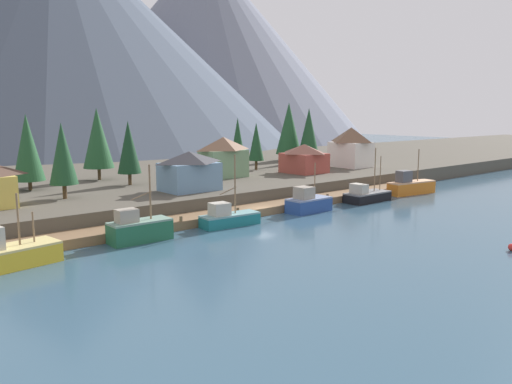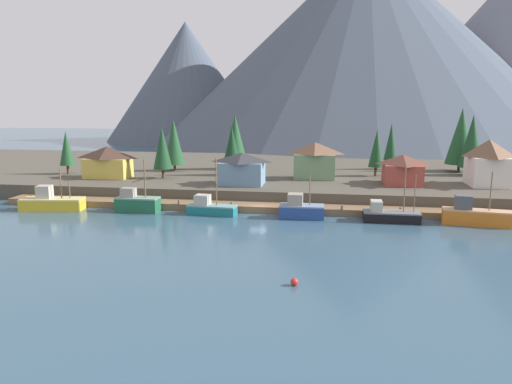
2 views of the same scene
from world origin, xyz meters
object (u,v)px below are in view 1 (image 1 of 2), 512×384
Objects in this scene: conifer_back_left at (256,142)px; fishing_boat_green at (139,229)px; house_red at (304,158)px; house_white at (351,147)px; conifer_near_right at (98,138)px; conifer_mid_left at (289,128)px; house_blue at (189,171)px; conifer_far_left at (238,137)px; fishing_boat_blue at (308,203)px; conifer_mid_right at (129,147)px; conifer_back_right at (28,148)px; channel_buoy at (512,247)px; conifer_far_right at (309,132)px; fishing_boat_black at (366,196)px; fishing_boat_teal at (228,218)px; conifer_centre at (62,154)px; fishing_boat_yellow at (2,256)px; fishing_boat_orange at (410,186)px; house_green at (223,157)px.

fishing_boat_green is at bearing -145.69° from conifer_back_left.
house_white is at bearing 3.69° from house_red.
conifer_near_right is 44.54m from conifer_mid_left.
conifer_far_left is at bearing 41.35° from house_blue.
conifer_mid_left is at bearing 49.01° from fishing_boat_blue.
conifer_mid_left is 45.01m from conifer_mid_right.
channel_buoy is (28.17, -51.78, -7.93)m from conifer_back_right.
fishing_boat_black is at bearing -121.30° from conifer_far_right.
conifer_back_left is 0.76× the size of conifer_far_right.
conifer_far_left is at bearing 11.91° from conifer_back_right.
channel_buoy is (-10.85, -25.54, -0.57)m from fishing_boat_black.
fishing_boat_teal is at bearing -0.21° from fishing_boat_green.
house_blue is 19.33m from conifer_near_right.
fishing_boat_green is 36.26m from fishing_boat_black.
channel_buoy is at bearing -57.18° from conifer_centre.
house_blue is (-26.28, -4.38, 0.17)m from house_red.
fishing_boat_black is at bearing -7.99° from fishing_boat_yellow.
house_red is (3.65, 16.42, 4.11)m from fishing_boat_black.
fishing_boat_yellow is 0.75× the size of conifer_mid_left.
house_white is (17.21, 17.30, 5.45)m from fishing_boat_black.
fishing_boat_black is 1.04× the size of house_blue.
fishing_boat_blue is at bearing 4.16° from fishing_boat_teal.
conifer_far_right is at bearing 62.43° from channel_buoy.
fishing_boat_orange is 1.29× the size of house_red.
fishing_boat_teal reaches higher than channel_buoy.
house_white is at bearing -88.89° from conifer_mid_left.
fishing_boat_teal is at bearing -140.98° from conifer_mid_left.
fishing_boat_blue is at bearing -56.73° from conifer_mid_right.
conifer_centre is (-37.87, 16.35, 7.09)m from fishing_boat_black.
house_green is (-10.96, 20.15, 4.92)m from fishing_boat_black.
house_red is 22.60m from conifer_mid_left.
fishing_boat_green is 0.84× the size of conifer_mid_right.
fishing_boat_teal is (24.25, 0.89, -0.14)m from fishing_boat_yellow.
conifer_mid_right is 50.65m from channel_buoy.
conifer_back_right is at bearing -171.91° from conifer_mid_left.
house_white is at bearing 7.52° from house_blue.
conifer_far_right is (17.48, 3.76, 1.27)m from conifer_back_left.
fishing_boat_teal is 1.09× the size of house_green.
house_green is at bearing 86.27° from fishing_boat_blue.
conifer_far_left is (40.02, 34.94, 6.78)m from fishing_boat_green.
conifer_near_right reaches higher than fishing_boat_blue.
conifer_centre reaches higher than house_green.
conifer_mid_left reaches higher than conifer_far_left.
fishing_boat_yellow is at bearing -152.21° from conifer_mid_left.
fishing_boat_green is 11.19m from fishing_boat_teal.
conifer_back_left is (49.41, 25.82, 6.48)m from fishing_boat_yellow.
conifer_mid_right is at bearing 110.76° from house_blue.
fishing_boat_teal is 0.89× the size of conifer_mid_right.
fishing_boat_black reaches higher than fishing_boat_orange.
fishing_boat_black is at bearing -61.45° from house_green.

